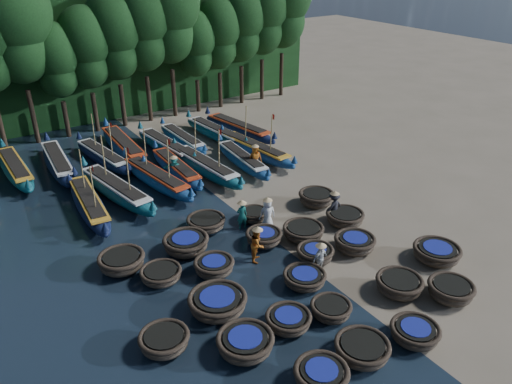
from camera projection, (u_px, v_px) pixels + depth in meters
ground at (260, 230)px, 26.66m from camera, size 120.00×120.00×0.00m
foliage_wall at (102, 57)px, 41.72m from camera, size 40.00×3.00×10.00m
coracle_1 at (321, 376)px, 17.18m from camera, size 1.98×1.98×0.79m
coracle_2 at (362, 349)px, 18.38m from camera, size 2.24×2.24×0.70m
coracle_3 at (415, 332)px, 19.18m from camera, size 2.18×2.18×0.66m
coracle_4 at (451, 290)px, 21.38m from camera, size 2.02×2.02×0.78m
coracle_5 at (245, 343)px, 18.61m from camera, size 2.38×2.38×0.75m
coracle_6 at (288, 320)px, 19.81m from camera, size 1.91×1.91×0.65m
coracle_7 at (331, 309)px, 20.38m from camera, size 1.91×1.91×0.66m
coracle_8 at (399, 284)px, 21.75m from camera, size 2.10×2.10×0.75m
coracle_9 at (437, 253)px, 23.95m from camera, size 2.46×2.46×0.75m
coracle_10 at (164, 341)px, 18.76m from camera, size 2.38×2.38×0.71m
coracle_11 at (218, 303)px, 20.61m from camera, size 2.89×2.89×0.81m
coracle_12 at (305, 278)px, 22.25m from camera, size 2.43×2.43×0.65m
coracle_13 at (315, 254)px, 23.90m from camera, size 2.09×2.09×0.72m
coracle_14 at (355, 243)px, 24.68m from camera, size 2.12×2.12×0.78m
coracle_15 at (161, 274)px, 22.52m from camera, size 2.34×2.34×0.64m
coracle_16 at (214, 266)px, 22.96m from camera, size 1.93×1.93×0.74m
coracle_17 at (264, 237)px, 25.22m from camera, size 2.01×2.01×0.72m
coracle_18 at (303, 231)px, 25.72m from camera, size 2.38×2.38×0.71m
coracle_19 at (345, 217)px, 27.02m from camera, size 2.27×2.27×0.72m
coracle_20 at (122, 261)px, 23.24m from camera, size 2.22×2.22×0.82m
coracle_21 at (186, 243)px, 24.57m from camera, size 2.70×2.70×0.84m
coracle_22 at (206, 223)px, 26.52m from camera, size 2.48×2.48×0.71m
coracle_23 at (254, 215)px, 27.33m from camera, size 1.64×1.64×0.65m
coracle_24 at (316, 198)px, 28.91m from camera, size 2.31×2.31×0.82m
long_boat_2 at (89, 204)px, 28.12m from camera, size 2.08×8.03×3.42m
long_boat_3 at (116, 189)px, 29.63m from camera, size 2.79×8.51×3.66m
long_boat_4 at (156, 178)px, 31.12m from camera, size 2.44×8.21×3.51m
long_boat_5 at (176, 168)px, 32.55m from camera, size 1.61×7.61×1.34m
long_boat_6 at (205, 167)px, 32.64m from camera, size 2.08×8.30×3.53m
long_boat_7 at (242, 159)px, 33.83m from camera, size 1.94×7.41×1.31m
long_boat_8 at (256, 150)px, 35.25m from camera, size 2.34×8.16×3.49m
long_boat_10 at (15, 169)px, 32.37m from camera, size 1.54×8.26×1.45m
long_boat_11 at (58, 163)px, 33.21m from camera, size 2.09×8.40×1.48m
long_boat_12 at (103, 156)px, 34.28m from camera, size 2.37×7.67×3.29m
long_boat_13 at (124, 146)px, 35.73m from camera, size 1.97×8.96×1.58m
long_boat_14 at (166, 146)px, 35.89m from camera, size 2.10×8.13×1.44m
long_boat_15 at (182, 139)px, 37.34m from camera, size 1.32×7.26×1.28m
long_boat_16 at (215, 132)px, 38.44m from camera, size 2.09×8.06×1.42m
long_boat_17 at (239, 128)px, 39.15m from camera, size 2.67×8.30×1.48m
fisherman_0 at (267, 213)px, 26.31m from camera, size 1.00×0.79×1.99m
fisherman_1 at (242, 213)px, 26.38m from camera, size 0.65×0.52×1.80m
fisherman_2 at (258, 244)px, 23.76m from camera, size 1.07×1.07×1.95m
fisherman_3 at (334, 206)px, 27.21m from camera, size 1.12×0.69×1.87m
fisherman_4 at (320, 257)px, 22.88m from camera, size 0.93×0.52×1.73m
fisherman_5 at (174, 167)px, 31.96m from camera, size 1.43×1.15×1.73m
fisherman_6 at (255, 158)px, 32.97m from camera, size 1.03×0.84×2.01m
tree_4 at (14, 24)px, 34.08m from camera, size 5.34×5.34×12.58m
tree_5 at (55, 60)px, 36.45m from camera, size 3.68×3.68×8.68m
tree_6 at (85, 47)px, 37.29m from camera, size 4.09×4.09×9.65m
tree_7 at (114, 34)px, 38.13m from camera, size 4.51×4.51×10.63m
tree_8 at (141, 23)px, 38.97m from camera, size 4.92×4.92×11.60m
tree_9 at (168, 11)px, 39.81m from camera, size 5.34×5.34×12.58m
tree_10 at (195, 43)px, 42.19m from camera, size 3.68×3.68×8.68m
tree_11 at (218, 32)px, 43.02m from camera, size 4.09×4.09×9.65m
tree_12 at (241, 22)px, 43.86m from camera, size 4.51×4.51×10.63m
tree_13 at (262, 12)px, 44.70m from camera, size 4.92×4.92×11.60m
tree_14 at (283, 2)px, 45.54m from camera, size 5.34×5.34×12.58m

